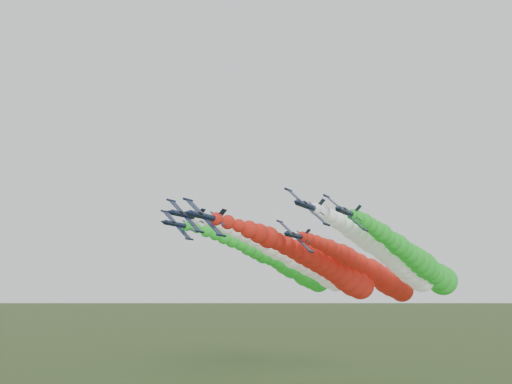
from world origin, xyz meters
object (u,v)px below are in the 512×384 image
jet_lead (332,270)px  jet_inner_right (397,261)px  jet_outer_right (423,265)px  jet_inner_left (304,262)px  jet_outer_left (291,267)px  jet_trail (379,276)px

jet_lead → jet_inner_right: (15.36, 7.01, 2.37)m
jet_outer_right → jet_inner_left: bearing=-163.0°
jet_inner_left → jet_outer_left: bearing=127.2°
jet_lead → jet_inner_right: bearing=24.5°
jet_outer_right → jet_trail: jet_outer_right is taller
jet_inner_right → jet_outer_right: size_ratio=1.00×
jet_trail → jet_inner_left: bearing=-133.5°
jet_outer_left → jet_inner_left: bearing=-52.8°
jet_lead → jet_inner_left: (-10.38, 5.76, 2.49)m
jet_inner_right → jet_trail: jet_inner_right is taller
jet_lead → jet_trail: bearing=75.0°
jet_inner_right → jet_trail: bearing=119.4°
jet_lead → jet_outer_right: 25.54m
jet_inner_right → jet_outer_right: 9.70m
jet_lead → jet_outer_left: jet_outer_left is taller
jet_outer_right → jet_inner_right: bearing=-122.0°
jet_outer_left → jet_outer_right: size_ratio=1.00×
jet_inner_right → jet_outer_left: 37.24m
jet_inner_left → jet_outer_left: size_ratio=1.00×
jet_lead → jet_outer_left: (-20.06, 18.51, 1.92)m
jet_inner_right → jet_outer_left: bearing=162.0°
jet_lead → jet_inner_right: jet_inner_right is taller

